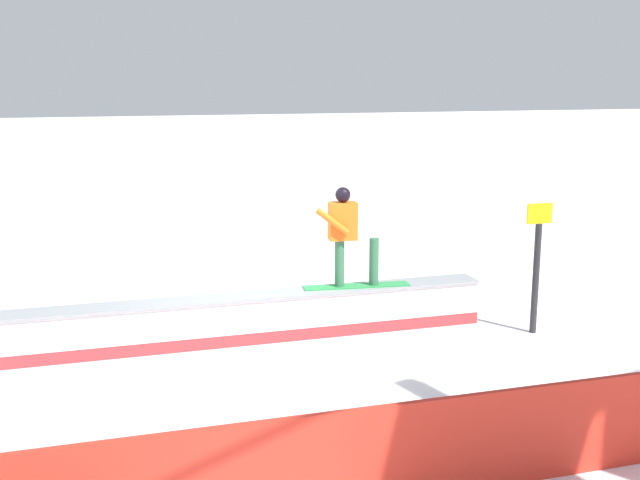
# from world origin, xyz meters

# --- Properties ---
(ground_plane) EXTENTS (120.00, 120.00, 0.00)m
(ground_plane) POSITION_xyz_m (0.00, 0.00, 0.00)
(ground_plane) COLOR white
(grind_box) EXTENTS (7.09, 0.67, 0.77)m
(grind_box) POSITION_xyz_m (0.00, 0.00, 0.35)
(grind_box) COLOR white
(grind_box) RESTS_ON ground_plane
(snowboarder) EXTENTS (1.59, 0.42, 1.48)m
(snowboarder) POSITION_xyz_m (-1.51, -0.06, 1.58)
(snowboarder) COLOR green
(snowboarder) RESTS_ON grind_box
(safety_fence) EXTENTS (12.49, 0.40, 0.97)m
(safety_fence) POSITION_xyz_m (0.00, 4.44, 0.48)
(safety_fence) COLOR red
(safety_fence) RESTS_ON ground_plane
(trail_marker) EXTENTS (0.40, 0.10, 1.98)m
(trail_marker) POSITION_xyz_m (-4.29, 0.48, 1.06)
(trail_marker) COLOR #262628
(trail_marker) RESTS_ON ground_plane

